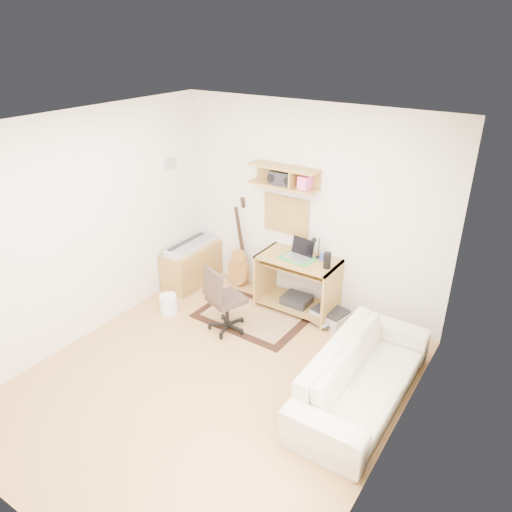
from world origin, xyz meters
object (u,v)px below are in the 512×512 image
Objects in this scene: printer at (330,315)px; cabinet at (192,265)px; desk at (297,284)px; sofa at (364,367)px; task_chair at (227,299)px.

cabinet is at bearing -163.18° from printer.
desk reaches higher than cabinet.
desk reaches higher than printer.
sofa is at bearing -39.82° from printer.
printer is (2.10, 0.18, -0.19)m from cabinet.
desk is at bearing -167.90° from printer.
task_chair is 2.04× the size of printer.
sofa reaches higher than printer.
task_chair is 1.33m from cabinet.
desk is 1.63m from cabinet.
printer is 0.21× the size of sofa.
task_chair reaches higher than cabinet.
sofa reaches higher than cabinet.
task_chair is (-0.48, -0.86, 0.05)m from desk.
cabinet is at bearing 169.07° from task_chair.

